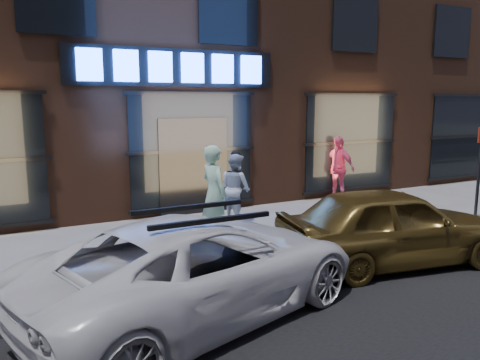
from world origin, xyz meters
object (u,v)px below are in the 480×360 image
(white_suv, at_px, (200,266))
(gold_sedan, at_px, (392,226))
(man_bowtie, at_px, (214,193))
(sign_post, at_px, (480,164))
(man_cap, at_px, (236,188))
(passerby, at_px, (338,168))

(white_suv, bearing_deg, gold_sedan, -102.41)
(man_bowtie, distance_m, gold_sedan, 3.48)
(gold_sedan, xyz_separation_m, sign_post, (3.96, 1.28, 0.67))
(man_cap, distance_m, sign_post, 5.71)
(sign_post, bearing_deg, passerby, 99.67)
(passerby, distance_m, sign_post, 3.80)
(man_bowtie, bearing_deg, sign_post, -111.46)
(passerby, bearing_deg, gold_sedan, -46.66)
(white_suv, height_order, sign_post, sign_post)
(man_bowtie, distance_m, man_cap, 1.51)
(passerby, height_order, white_suv, passerby)
(passerby, xyz_separation_m, sign_post, (1.31, -3.54, 0.45))
(man_bowtie, bearing_deg, gold_sedan, -149.68)
(passerby, relative_size, gold_sedan, 0.45)
(man_bowtie, relative_size, white_suv, 0.41)
(man_cap, bearing_deg, passerby, -87.30)
(gold_sedan, bearing_deg, man_cap, 26.21)
(man_bowtie, height_order, gold_sedan, man_bowtie)
(man_cap, xyz_separation_m, sign_post, (5.10, -2.52, 0.55))
(man_cap, xyz_separation_m, white_suv, (-2.56, -4.11, -0.15))
(white_suv, distance_m, sign_post, 7.85)
(passerby, bearing_deg, man_bowtie, -84.16)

